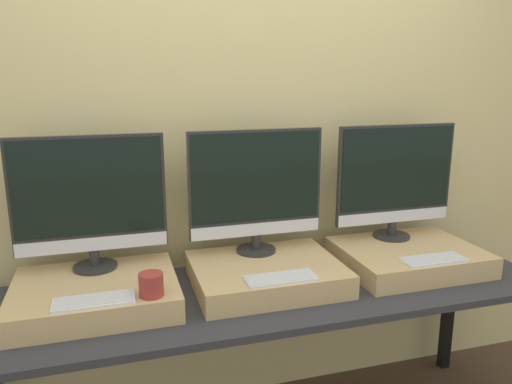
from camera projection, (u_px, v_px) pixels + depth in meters
name	position (u px, v px, depth m)	size (l,w,h in m)	color
wall_back	(243.00, 145.00, 2.35)	(8.00, 0.04, 2.60)	#DBC684
workbench	(269.00, 302.00, 2.10)	(2.40, 0.69, 0.75)	#2D2D33
wooden_riser_left	(96.00, 294.00, 1.93)	(0.62, 0.50, 0.10)	tan
monitor_left	(90.00, 199.00, 1.99)	(0.60, 0.18, 0.55)	#282828
keyboard_left	(94.00, 301.00, 1.74)	(0.28, 0.11, 0.01)	silver
mug	(151.00, 285.00, 1.79)	(0.09, 0.09, 0.09)	#9E332D
wooden_riser_center	(266.00, 274.00, 2.12)	(0.62, 0.50, 0.10)	tan
monitor_center	(256.00, 187.00, 2.18)	(0.60, 0.18, 0.55)	#282828
keyboard_center	(281.00, 278.00, 1.94)	(0.28, 0.11, 0.01)	silver
wooden_riser_right	(408.00, 257.00, 2.31)	(0.62, 0.50, 0.10)	tan
monitor_right	(395.00, 178.00, 2.37)	(0.60, 0.18, 0.55)	#282828
keyboard_right	(433.00, 259.00, 2.13)	(0.28, 0.11, 0.01)	silver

